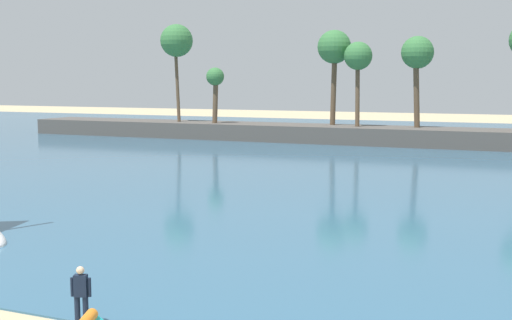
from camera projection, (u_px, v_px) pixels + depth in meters
The scene contains 3 objects.
sea at pixel (420, 153), 59.54m from camera, with size 220.00×92.81×0.06m, color #33607F.
palm_headland at pixel (490, 104), 62.79m from camera, with size 92.91×6.43×13.17m.
person_at_waterline at pixel (81, 295), 17.30m from camera, with size 0.52×0.30×1.67m.
Camera 1 is at (9.78, -5.15, 6.45)m, focal length 46.62 mm.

